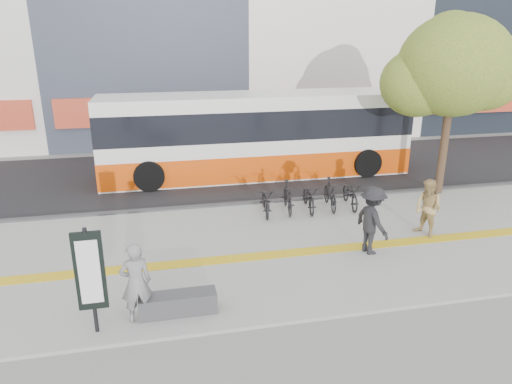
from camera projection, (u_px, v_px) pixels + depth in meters
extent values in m
plane|color=gray|center=(283.00, 276.00, 11.45)|extent=(120.00, 120.00, 0.00)
cube|color=gray|center=(269.00, 248.00, 12.82)|extent=(40.00, 7.00, 0.08)
cube|color=#BF8B16|center=(273.00, 255.00, 12.34)|extent=(40.00, 0.45, 0.01)
cube|color=black|center=(227.00, 173.00, 19.76)|extent=(40.00, 8.00, 0.06)
cube|color=#3B3B3E|center=(245.00, 204.00, 16.05)|extent=(40.00, 0.25, 0.14)
cube|color=#C64026|center=(249.00, 107.00, 24.20)|extent=(19.00, 0.50, 1.40)
cube|color=#3B3B3E|center=(178.00, 303.00, 9.72)|extent=(1.60, 0.45, 0.45)
cylinder|color=black|center=(91.00, 282.00, 8.84)|extent=(0.08, 0.08, 2.20)
cube|color=black|center=(90.00, 271.00, 8.77)|extent=(0.55, 0.08, 1.60)
cube|color=white|center=(89.00, 272.00, 8.72)|extent=(0.40, 0.02, 1.30)
cylinder|color=#3A261A|center=(443.00, 150.00, 16.70)|extent=(0.28, 0.28, 3.20)
ellipsoid|color=#486D24|center=(454.00, 66.00, 15.76)|extent=(3.80, 3.80, 3.42)
ellipsoid|color=#486D24|center=(418.00, 83.00, 16.21)|extent=(2.60, 2.60, 2.34)
ellipsoid|color=#486D24|center=(484.00, 78.00, 15.70)|extent=(2.40, 2.40, 2.16)
ellipsoid|color=#486D24|center=(451.00, 40.00, 16.30)|extent=(2.20, 2.20, 1.98)
cube|color=white|center=(256.00, 135.00, 19.00)|extent=(12.41, 2.58, 3.31)
cube|color=#DC4607|center=(256.00, 161.00, 19.34)|extent=(12.43, 2.61, 1.03)
cube|color=black|center=(256.00, 121.00, 18.81)|extent=(12.43, 2.61, 1.14)
cylinder|color=black|center=(149.00, 176.00, 17.28)|extent=(1.14, 0.36, 1.14)
cylinder|color=black|center=(149.00, 159.00, 19.67)|extent=(1.14, 0.36, 1.14)
cylinder|color=black|center=(367.00, 163.00, 19.02)|extent=(1.14, 0.36, 1.14)
cylinder|color=black|center=(343.00, 148.00, 21.41)|extent=(1.14, 0.36, 1.14)
imported|color=black|center=(266.00, 200.00, 15.08)|extent=(0.82, 1.77, 0.90)
imported|color=black|center=(288.00, 197.00, 15.21)|extent=(0.69, 1.71, 1.00)
imported|color=black|center=(309.00, 197.00, 15.37)|extent=(0.82, 1.77, 0.90)
imported|color=black|center=(330.00, 194.00, 15.50)|extent=(0.69, 1.71, 1.00)
imported|color=black|center=(351.00, 194.00, 15.67)|extent=(0.82, 1.77, 0.90)
imported|color=black|center=(136.00, 283.00, 9.28)|extent=(0.68, 0.50, 1.71)
imported|color=tan|center=(428.00, 208.00, 13.28)|extent=(0.88, 0.98, 1.68)
imported|color=black|center=(372.00, 220.00, 12.21)|extent=(0.92, 1.30, 1.83)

